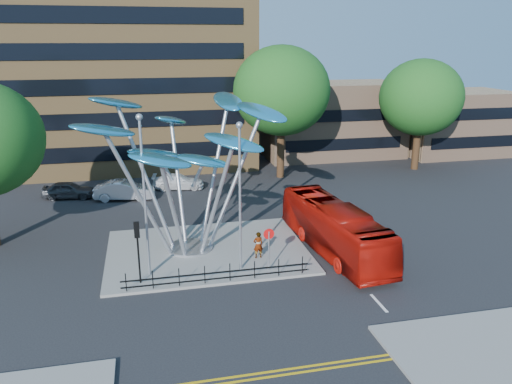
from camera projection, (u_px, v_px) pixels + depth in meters
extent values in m
plane|color=black|center=(242.00, 298.00, 25.17)|extent=(120.00, 120.00, 0.00)
cube|color=slate|center=(207.00, 251.00, 30.54)|extent=(12.00, 9.00, 0.15)
cube|color=gold|center=(272.00, 372.00, 19.57)|extent=(40.00, 0.12, 0.01)
cube|color=gold|center=(274.00, 376.00, 19.29)|extent=(40.00, 0.12, 0.01)
cube|color=olive|center=(120.00, 13.00, 49.38)|extent=(25.00, 15.00, 30.00)
cube|color=tan|center=(331.00, 119.00, 55.33)|extent=(15.00, 8.00, 8.00)
cube|color=tan|center=(454.00, 122.00, 56.53)|extent=(12.00, 8.00, 7.00)
cylinder|color=black|center=(281.00, 147.00, 46.53)|extent=(0.70, 0.70, 5.72)
ellipsoid|color=#154C16|center=(282.00, 91.00, 45.01)|extent=(8.80, 8.80, 8.10)
cylinder|color=black|center=(416.00, 144.00, 49.55)|extent=(0.70, 0.70, 5.06)
ellipsoid|color=#154C16|center=(421.00, 97.00, 48.20)|extent=(8.00, 8.00, 7.36)
cylinder|color=#9EA0A5|center=(190.00, 247.00, 30.75)|extent=(2.80, 2.80, 0.12)
cylinder|color=#9EA0A5|center=(168.00, 192.00, 28.82)|extent=(0.24, 0.24, 7.80)
ellipsoid|color=#2F9CCB|center=(103.00, 130.00, 26.08)|extent=(3.92, 2.95, 1.39)
cylinder|color=#9EA0A5|center=(183.00, 205.00, 28.82)|extent=(0.24, 0.24, 6.40)
ellipsoid|color=#2F9CCB|center=(160.00, 160.00, 25.58)|extent=(3.47, 1.78, 1.31)
cylinder|color=#9EA0A5|center=(200.00, 197.00, 29.12)|extent=(0.24, 0.24, 7.00)
ellipsoid|color=#2F9CCB|center=(234.00, 142.00, 26.98)|extent=(3.81, 3.11, 1.36)
cylinder|color=#9EA0A5|center=(208.00, 183.00, 29.82)|extent=(0.24, 0.24, 8.20)
ellipsoid|color=#2F9CCB|center=(262.00, 112.00, 29.70)|extent=(3.52, 4.06, 1.44)
cylinder|color=#9EA0A5|center=(199.00, 177.00, 30.52)|extent=(0.24, 0.24, 8.60)
ellipsoid|color=#2F9CCB|center=(228.00, 101.00, 31.59)|extent=(2.21, 3.79, 1.39)
cylinder|color=#9EA0A5|center=(183.00, 187.00, 30.58)|extent=(0.24, 0.24, 7.40)
ellipsoid|color=#2F9CCB|center=(171.00, 120.00, 31.84)|extent=(3.02, 3.71, 1.34)
cylinder|color=#9EA0A5|center=(170.00, 179.00, 29.65)|extent=(0.24, 0.24, 8.80)
ellipsoid|color=#2F9CCB|center=(116.00, 103.00, 29.08)|extent=(3.88, 3.60, 1.42)
ellipsoid|color=#2F9CCB|center=(155.00, 154.00, 28.83)|extent=(3.40, 1.96, 1.13)
ellipsoid|color=#2F9CCB|center=(203.00, 161.00, 28.95)|extent=(3.39, 2.16, 1.11)
cylinder|color=#9EA0A5|center=(145.00, 200.00, 26.21)|extent=(0.14, 0.14, 8.50)
sphere|color=#9EA0A5|center=(139.00, 117.00, 24.93)|extent=(0.36, 0.36, 0.36)
cylinder|color=#9EA0A5|center=(240.00, 201.00, 26.86)|extent=(0.14, 0.14, 8.00)
sphere|color=#9EA0A5|center=(239.00, 125.00, 25.65)|extent=(0.36, 0.36, 0.36)
cylinder|color=black|center=(139.00, 255.00, 25.94)|extent=(0.10, 0.10, 3.20)
cube|color=black|center=(137.00, 230.00, 25.53)|extent=(0.28, 0.18, 0.85)
sphere|color=#FF0C0C|center=(136.00, 225.00, 25.45)|extent=(0.18, 0.18, 0.18)
cylinder|color=#9EA0A5|center=(269.00, 251.00, 27.54)|extent=(0.08, 0.08, 2.30)
cylinder|color=red|center=(269.00, 234.00, 27.27)|extent=(0.60, 0.04, 0.60)
cube|color=white|center=(269.00, 234.00, 27.29)|extent=(0.42, 0.03, 0.10)
cylinder|color=black|center=(126.00, 282.00, 25.37)|extent=(0.05, 0.05, 1.00)
cylinder|color=black|center=(153.00, 280.00, 25.65)|extent=(0.05, 0.05, 1.00)
cylinder|color=black|center=(179.00, 277.00, 25.93)|extent=(0.05, 0.05, 1.00)
cylinder|color=black|center=(205.00, 275.00, 26.21)|extent=(0.05, 0.05, 1.00)
cylinder|color=black|center=(230.00, 272.00, 26.49)|extent=(0.05, 0.05, 1.00)
cylinder|color=black|center=(255.00, 270.00, 26.77)|extent=(0.05, 0.05, 1.00)
cylinder|color=black|center=(279.00, 267.00, 27.05)|extent=(0.05, 0.05, 1.00)
cylinder|color=black|center=(302.00, 265.00, 27.33)|extent=(0.05, 0.05, 1.00)
cube|color=black|center=(217.00, 272.00, 26.34)|extent=(10.00, 0.06, 0.06)
cube|color=black|center=(218.00, 278.00, 26.44)|extent=(10.00, 0.06, 0.06)
imported|color=#A00F07|center=(334.00, 228.00, 30.30)|extent=(3.64, 11.01, 3.01)
imported|color=gray|center=(258.00, 245.00, 29.22)|extent=(0.62, 0.43, 1.61)
imported|color=#393B40|center=(68.00, 190.00, 40.80)|extent=(4.27, 2.15, 1.39)
imported|color=#B8BAC1|center=(124.00, 190.00, 40.43)|extent=(4.93, 2.26, 1.57)
imported|color=silver|center=(178.00, 182.00, 43.40)|extent=(4.64, 2.43, 1.28)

